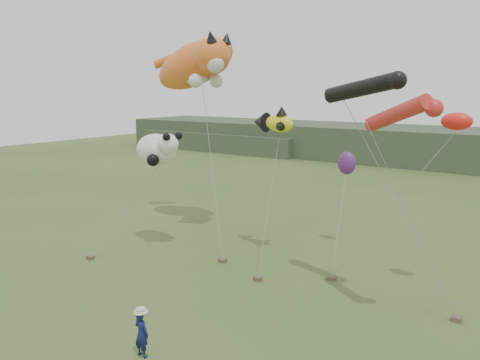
% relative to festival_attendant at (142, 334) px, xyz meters
% --- Properties ---
extents(ground, '(120.00, 120.00, 0.00)m').
position_rel_festival_attendant_xyz_m(ground, '(0.29, 2.13, -0.76)').
color(ground, '#385123').
rests_on(ground, ground).
extents(headland, '(90.00, 13.00, 4.00)m').
position_rel_festival_attendant_xyz_m(headland, '(-2.82, 46.82, 1.16)').
color(headland, '#2D3D28').
rests_on(headland, ground).
extents(festival_attendant, '(0.58, 0.40, 1.52)m').
position_rel_festival_attendant_xyz_m(festival_attendant, '(0.00, 0.00, 0.00)').
color(festival_attendant, '#111743').
rests_on(festival_attendant, ground).
extents(sandbag_anchors, '(16.54, 4.73, 0.18)m').
position_rel_festival_attendant_xyz_m(sandbag_anchors, '(-0.33, 7.37, -0.67)').
color(sandbag_anchors, brown).
rests_on(sandbag_anchors, ground).
extents(cat_kite, '(7.10, 3.79, 4.14)m').
position_rel_festival_attendant_xyz_m(cat_kite, '(-7.76, 12.25, 9.04)').
color(cat_kite, orange).
rests_on(cat_kite, ground).
extents(fish_kite, '(2.56, 1.73, 1.33)m').
position_rel_festival_attendant_xyz_m(fish_kite, '(-1.66, 10.52, 5.95)').
color(fish_kite, yellow).
rests_on(fish_kite, ground).
extents(tube_kites, '(4.97, 2.96, 2.17)m').
position_rel_festival_attendant_xyz_m(tube_kites, '(4.66, 7.57, 7.26)').
color(tube_kites, black).
rests_on(tube_kites, ground).
extents(panda_kite, '(2.87, 1.85, 1.78)m').
position_rel_festival_attendant_xyz_m(panda_kite, '(-7.13, 8.13, 4.51)').
color(panda_kite, white).
rests_on(panda_kite, ground).
extents(misc_kites, '(6.83, 4.07, 3.51)m').
position_rel_festival_attendant_xyz_m(misc_kites, '(3.32, 12.39, 4.80)').
color(misc_kites, red).
rests_on(misc_kites, ground).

